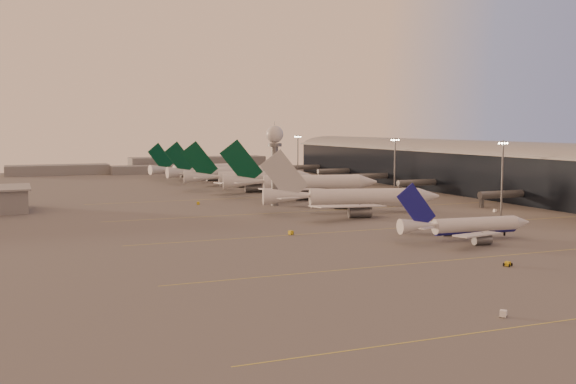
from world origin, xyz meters
name	(u,v)px	position (x,y,z in m)	size (l,w,h in m)	color
ground	(463,271)	(0.00, 0.00, 0.00)	(700.00, 700.00, 0.00)	#504E4E
taxiway_markings	(431,225)	(30.00, 56.00, 0.01)	(180.00, 185.25, 0.02)	gold
terminal	(516,172)	(107.88, 110.09, 10.52)	(57.00, 362.00, 23.04)	black
radar_tower	(275,149)	(5.00, 120.00, 20.95)	(6.40, 6.40, 31.10)	slate
mast_b	(502,177)	(55.00, 55.00, 13.74)	(3.60, 0.56, 25.00)	slate
mast_c	(395,167)	(50.00, 110.00, 13.74)	(3.60, 0.56, 25.00)	slate
mast_d	(298,157)	(48.00, 200.00, 13.74)	(3.60, 0.56, 25.00)	slate
distant_horizon	(159,166)	(2.62, 325.14, 3.89)	(165.00, 37.50, 9.00)	slate
narrowbody_mid	(466,228)	(23.65, 30.60, 3.09)	(39.02, 31.06, 15.24)	silver
widebody_white	(353,202)	(22.06, 90.13, 3.78)	(60.74, 48.09, 21.78)	silver
greentail_a	(302,187)	(26.71, 145.42, 4.24)	(64.92, 51.80, 24.03)	silver
greentail_b	(251,181)	(17.39, 183.06, 4.01)	(61.91, 49.54, 22.71)	silver
greentail_c	(222,175)	(16.43, 227.37, 3.85)	(59.92, 48.20, 21.78)	silver
greentail_d	(196,172)	(10.97, 261.57, 3.61)	(55.27, 44.11, 20.44)	silver
gsv_truck_a	(504,309)	(-14.48, -29.79, 1.12)	(5.34, 5.10, 2.20)	white
gsv_tug_mid	(508,264)	(11.38, 0.03, 0.50)	(3.32, 3.93, 0.96)	gold
gsv_truck_b	(512,220)	(54.00, 48.62, 1.23)	(6.33, 4.00, 2.40)	gold
gsv_truck_c	(292,230)	(-14.71, 55.37, 1.19)	(6.11, 4.00, 2.32)	gold
gsv_catering_b	(496,206)	(67.99, 73.47, 2.07)	(5.12, 2.57, 4.14)	white
gsv_truck_d	(198,202)	(-20.40, 134.21, 1.13)	(3.50, 5.83, 2.22)	gold
gsv_tug_hangar	(353,191)	(55.53, 154.58, 0.47)	(3.57, 2.71, 0.90)	gold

